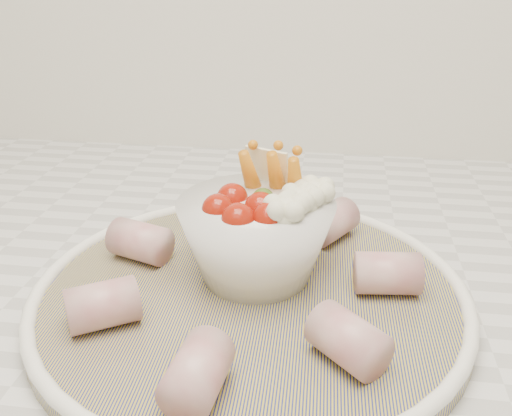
# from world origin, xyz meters

# --- Properties ---
(serving_platter) EXTENTS (0.37, 0.37, 0.02)m
(serving_platter) POSITION_xyz_m (0.09, 1.35, 0.93)
(serving_platter) COLOR navy
(serving_platter) RESTS_ON kitchen_counter
(veggie_bowl) EXTENTS (0.13, 0.13, 0.11)m
(veggie_bowl) POSITION_xyz_m (0.10, 1.37, 0.98)
(veggie_bowl) COLOR white
(veggie_bowl) RESTS_ON serving_platter
(cured_meat_rolls) EXTENTS (0.28, 0.31, 0.04)m
(cured_meat_rolls) POSITION_xyz_m (0.09, 1.35, 0.95)
(cured_meat_rolls) COLOR #B05057
(cured_meat_rolls) RESTS_ON serving_platter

